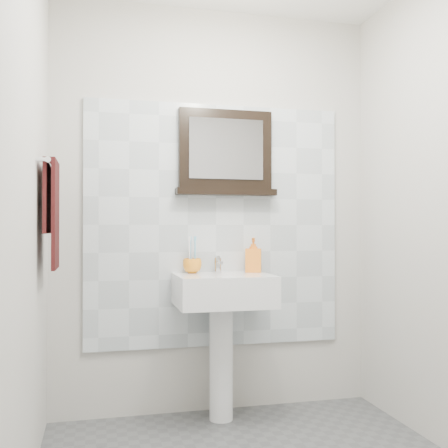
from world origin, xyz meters
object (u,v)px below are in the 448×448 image
at_px(toothbrush_cup, 192,266).
at_px(hand_towel, 52,206).
at_px(pedestal_sink, 223,306).
at_px(framed_mirror, 226,155).
at_px(soap_dispenser, 253,255).

xyz_separation_m(toothbrush_cup, hand_towel, (-0.78, -0.31, 0.34)).
distance_m(pedestal_sink, hand_towel, 1.11).
relative_size(pedestal_sink, framed_mirror, 1.53).
distance_m(soap_dispenser, framed_mirror, 0.64).
bearing_deg(soap_dispenser, framed_mirror, 172.56).
distance_m(toothbrush_cup, hand_towel, 0.90).
bearing_deg(soap_dispenser, pedestal_sink, -134.45).
bearing_deg(framed_mirror, soap_dispenser, -26.75).
bearing_deg(hand_towel, soap_dispenser, 14.38).
height_order(pedestal_sink, soap_dispenser, soap_dispenser).
height_order(toothbrush_cup, framed_mirror, framed_mirror).
distance_m(pedestal_sink, toothbrush_cup, 0.30).
distance_m(pedestal_sink, framed_mirror, 0.93).
xyz_separation_m(pedestal_sink, framed_mirror, (0.06, 0.19, 0.91)).
height_order(soap_dispenser, framed_mirror, framed_mirror).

